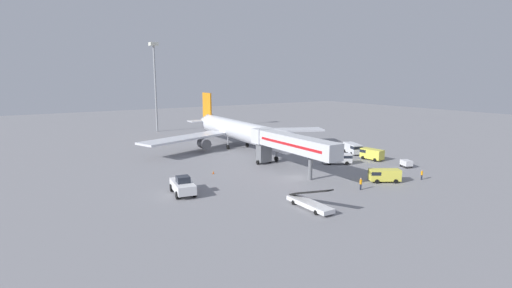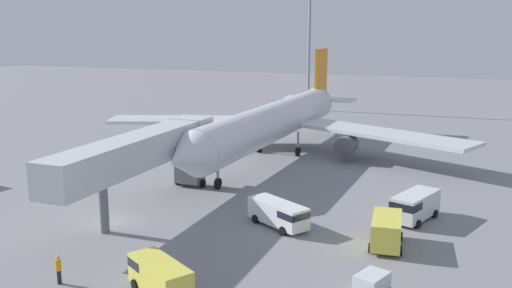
{
  "view_description": "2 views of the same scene",
  "coord_description": "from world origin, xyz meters",
  "px_view_note": "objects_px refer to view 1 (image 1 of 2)",
  "views": [
    {
      "loc": [
        -39.35,
        -48.11,
        16.73
      ],
      "look_at": [
        1.96,
        15.64,
        3.22
      ],
      "focal_mm": 26.48,
      "sensor_mm": 36.0,
      "label": 1
    },
    {
      "loc": [
        26.18,
        -36.5,
        15.54
      ],
      "look_at": [
        6.54,
        16.0,
        3.82
      ],
      "focal_mm": 39.11,
      "sensor_mm": 36.0,
      "label": 2
    }
  ],
  "objects_px": {
    "belt_loader_truck": "(310,202)",
    "safety_cone_alpha": "(213,172)",
    "service_van_mid_right": "(338,158)",
    "service_van_far_center": "(384,175)",
    "pushback_tug": "(183,186)",
    "ground_crew_worker_foreground": "(361,184)",
    "service_van_rear_left": "(353,148)",
    "ground_crew_worker_midground": "(422,175)",
    "jet_bridge": "(288,144)",
    "service_van_mid_center": "(371,154)",
    "airplane_at_gate": "(239,131)",
    "apron_light_mast": "(155,71)",
    "baggage_cart_near_right": "(406,163)"
  },
  "relations": [
    {
      "from": "jet_bridge",
      "to": "apron_light_mast",
      "type": "relative_size",
      "value": 0.81
    },
    {
      "from": "jet_bridge",
      "to": "baggage_cart_near_right",
      "type": "relative_size",
      "value": 8.94
    },
    {
      "from": "service_van_rear_left",
      "to": "safety_cone_alpha",
      "type": "distance_m",
      "value": 33.86
    },
    {
      "from": "belt_loader_truck",
      "to": "safety_cone_alpha",
      "type": "height_order",
      "value": "belt_loader_truck"
    },
    {
      "from": "airplane_at_gate",
      "to": "service_van_rear_left",
      "type": "xyz_separation_m",
      "value": [
        18.14,
        -18.8,
        -3.04
      ]
    },
    {
      "from": "pushback_tug",
      "to": "belt_loader_truck",
      "type": "distance_m",
      "value": 18.52
    },
    {
      "from": "ground_crew_worker_foreground",
      "to": "service_van_mid_right",
      "type": "bearing_deg",
      "value": 56.19
    },
    {
      "from": "baggage_cart_near_right",
      "to": "pushback_tug",
      "type": "bearing_deg",
      "value": 170.06
    },
    {
      "from": "belt_loader_truck",
      "to": "ground_crew_worker_foreground",
      "type": "xyz_separation_m",
      "value": [
        11.81,
        2.02,
        0.2
      ]
    },
    {
      "from": "service_van_far_center",
      "to": "ground_crew_worker_midground",
      "type": "height_order",
      "value": "service_van_far_center"
    },
    {
      "from": "jet_bridge",
      "to": "ground_crew_worker_midground",
      "type": "xyz_separation_m",
      "value": [
        15.42,
        -16.18,
        -4.28
      ]
    },
    {
      "from": "belt_loader_truck",
      "to": "service_van_far_center",
      "type": "distance_m",
      "value": 18.54
    },
    {
      "from": "jet_bridge",
      "to": "safety_cone_alpha",
      "type": "relative_size",
      "value": 39.97
    },
    {
      "from": "ground_crew_worker_foreground",
      "to": "apron_light_mast",
      "type": "xyz_separation_m",
      "value": [
        -5.32,
        77.48,
        17.59
      ]
    },
    {
      "from": "service_van_mid_right",
      "to": "ground_crew_worker_foreground",
      "type": "xyz_separation_m",
      "value": [
        -9.61,
        -14.35,
        -0.17
      ]
    },
    {
      "from": "service_van_mid_center",
      "to": "airplane_at_gate",
      "type": "bearing_deg",
      "value": 123.71
    },
    {
      "from": "pushback_tug",
      "to": "baggage_cart_near_right",
      "type": "height_order",
      "value": "pushback_tug"
    },
    {
      "from": "service_van_mid_center",
      "to": "service_van_rear_left",
      "type": "relative_size",
      "value": 0.84
    },
    {
      "from": "baggage_cart_near_right",
      "to": "safety_cone_alpha",
      "type": "distance_m",
      "value": 36.09
    },
    {
      "from": "pushback_tug",
      "to": "service_van_mid_right",
      "type": "distance_m",
      "value": 32.89
    },
    {
      "from": "airplane_at_gate",
      "to": "service_van_far_center",
      "type": "relative_size",
      "value": 9.46
    },
    {
      "from": "jet_bridge",
      "to": "service_van_far_center",
      "type": "distance_m",
      "value": 16.82
    },
    {
      "from": "service_van_mid_center",
      "to": "service_van_far_center",
      "type": "height_order",
      "value": "service_van_mid_center"
    },
    {
      "from": "pushback_tug",
      "to": "service_van_rear_left",
      "type": "relative_size",
      "value": 1.14
    },
    {
      "from": "baggage_cart_near_right",
      "to": "service_van_mid_right",
      "type": "bearing_deg",
      "value": 133.85
    },
    {
      "from": "airplane_at_gate",
      "to": "service_van_far_center",
      "type": "distance_m",
      "value": 37.94
    },
    {
      "from": "service_van_rear_left",
      "to": "ground_crew_worker_midground",
      "type": "xyz_separation_m",
      "value": [
        -6.62,
        -21.21,
        -0.41
      ]
    },
    {
      "from": "service_van_mid_right",
      "to": "baggage_cart_near_right",
      "type": "bearing_deg",
      "value": -46.15
    },
    {
      "from": "jet_bridge",
      "to": "service_van_mid_center",
      "type": "relative_size",
      "value": 4.6
    },
    {
      "from": "ground_crew_worker_foreground",
      "to": "apron_light_mast",
      "type": "height_order",
      "value": "apron_light_mast"
    },
    {
      "from": "service_van_mid_right",
      "to": "safety_cone_alpha",
      "type": "bearing_deg",
      "value": 165.43
    },
    {
      "from": "ground_crew_worker_foreground",
      "to": "safety_cone_alpha",
      "type": "height_order",
      "value": "ground_crew_worker_foreground"
    },
    {
      "from": "service_van_rear_left",
      "to": "ground_crew_worker_midground",
      "type": "height_order",
      "value": "service_van_rear_left"
    },
    {
      "from": "pushback_tug",
      "to": "ground_crew_worker_foreground",
      "type": "bearing_deg",
      "value": -28.37
    },
    {
      "from": "pushback_tug",
      "to": "service_van_far_center",
      "type": "distance_m",
      "value": 31.88
    },
    {
      "from": "ground_crew_worker_foreground",
      "to": "jet_bridge",
      "type": "bearing_deg",
      "value": 99.89
    },
    {
      "from": "jet_bridge",
      "to": "apron_light_mast",
      "type": "height_order",
      "value": "apron_light_mast"
    },
    {
      "from": "belt_loader_truck",
      "to": "service_van_mid_right",
      "type": "distance_m",
      "value": 26.96
    },
    {
      "from": "ground_crew_worker_foreground",
      "to": "safety_cone_alpha",
      "type": "relative_size",
      "value": 3.38
    },
    {
      "from": "airplane_at_gate",
      "to": "service_van_rear_left",
      "type": "relative_size",
      "value": 8.56
    },
    {
      "from": "service_van_rear_left",
      "to": "ground_crew_worker_foreground",
      "type": "height_order",
      "value": "service_van_rear_left"
    },
    {
      "from": "service_van_mid_center",
      "to": "safety_cone_alpha",
      "type": "relative_size",
      "value": 8.69
    },
    {
      "from": "service_van_rear_left",
      "to": "safety_cone_alpha",
      "type": "xyz_separation_m",
      "value": [
        -33.83,
        0.91,
        -1.02
      ]
    },
    {
      "from": "ground_crew_worker_foreground",
      "to": "apron_light_mast",
      "type": "distance_m",
      "value": 79.63
    },
    {
      "from": "pushback_tug",
      "to": "safety_cone_alpha",
      "type": "relative_size",
      "value": 11.71
    },
    {
      "from": "ground_crew_worker_midground",
      "to": "safety_cone_alpha",
      "type": "height_order",
      "value": "ground_crew_worker_midground"
    },
    {
      "from": "jet_bridge",
      "to": "belt_loader_truck",
      "type": "height_order",
      "value": "jet_bridge"
    },
    {
      "from": "pushback_tug",
      "to": "ground_crew_worker_midground",
      "type": "xyz_separation_m",
      "value": [
        36.1,
        -14.09,
        -0.39
      ]
    },
    {
      "from": "airplane_at_gate",
      "to": "apron_light_mast",
      "type": "distance_m",
      "value": 42.06
    },
    {
      "from": "service_van_mid_right",
      "to": "service_van_far_center",
      "type": "distance_m",
      "value": 13.7
    }
  ]
}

